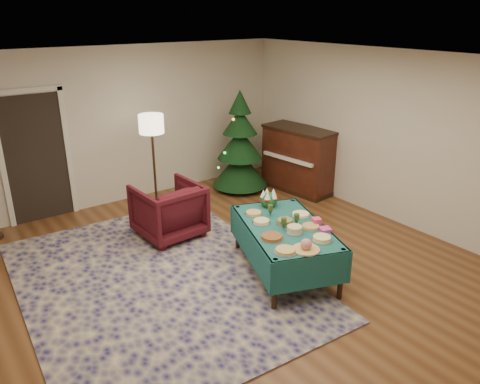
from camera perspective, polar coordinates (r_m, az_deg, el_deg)
room_shell at (r=5.54m, az=1.19°, el=1.51°), size 7.00×7.00×7.00m
doorway at (r=8.07m, az=-23.64°, el=4.18°), size 1.08×0.04×2.16m
rug at (r=6.18m, az=-9.92°, el=-10.39°), size 3.44×4.38×0.02m
buffet_table at (r=6.05m, az=5.50°, el=-5.26°), size 1.51×1.94×0.66m
platter_0 at (r=5.36m, az=5.56°, el=-7.13°), size 0.27×0.27×0.04m
platter_1 at (r=5.41m, az=8.05°, el=-6.55°), size 0.33×0.33×0.14m
platter_2 at (r=5.67m, az=9.95°, el=-5.61°), size 0.25×0.25×0.05m
platter_3 at (r=5.64m, az=3.90°, el=-5.52°), size 0.29×0.29×0.05m
platter_4 at (r=5.80m, az=6.66°, el=-4.59°), size 0.22×0.22×0.09m
platter_5 at (r=5.97m, az=8.60°, el=-4.20°), size 0.25×0.25×0.04m
platter_6 at (r=6.03m, az=2.62°, el=-3.63°), size 0.24×0.24×0.05m
platter_7 at (r=6.03m, az=5.50°, el=-3.63°), size 0.23×0.23×0.06m
platter_8 at (r=6.30m, az=7.42°, el=-2.74°), size 0.26×0.26×0.04m
platter_9 at (r=6.29m, az=1.66°, el=-2.58°), size 0.24×0.24×0.04m
goblet_0 at (r=6.23m, az=3.72°, el=-2.22°), size 0.07×0.07×0.15m
goblet_1 at (r=6.00m, az=6.91°, el=-3.31°), size 0.07×0.07×0.15m
goblet_2 at (r=5.86m, az=5.36°, el=-3.83°), size 0.07×0.07×0.15m
napkin_stack at (r=5.93m, az=10.35°, el=-4.50°), size 0.17×0.17×0.04m
gift_box at (r=6.06m, az=9.31°, el=-3.55°), size 0.14×0.14×0.09m
centerpiece at (r=6.51m, az=3.55°, el=-0.81°), size 0.24×0.24×0.27m
armchair at (r=7.09m, az=-8.72°, el=-1.93°), size 0.94×0.89×0.92m
floor_lamp at (r=7.77m, az=-10.72°, el=7.44°), size 0.40×0.40×1.67m
christmas_tree at (r=8.78m, az=-0.01°, el=5.62°), size 1.24×1.24×1.90m
piano at (r=8.89m, az=7.15°, el=3.89°), size 0.82×1.47×1.21m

